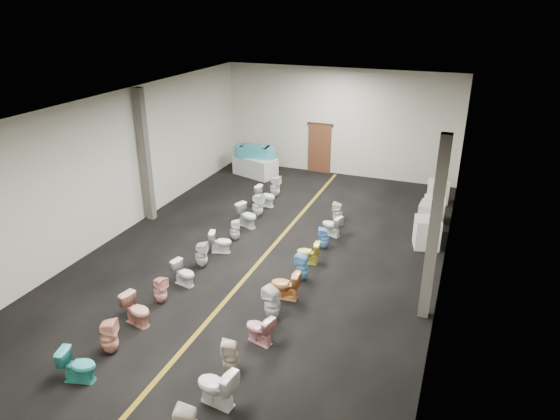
# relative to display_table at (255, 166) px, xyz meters

# --- Properties ---
(floor) EXTENTS (16.00, 16.00, 0.00)m
(floor) POSITION_rel_display_table_xyz_m (3.22, -6.48, -0.41)
(floor) COLOR black
(floor) RESTS_ON ground
(ceiling) EXTENTS (16.00, 16.00, 0.00)m
(ceiling) POSITION_rel_display_table_xyz_m (3.22, -6.48, 4.09)
(ceiling) COLOR black
(ceiling) RESTS_ON ground
(wall_back) EXTENTS (10.00, 0.00, 10.00)m
(wall_back) POSITION_rel_display_table_xyz_m (3.22, 1.52, 1.84)
(wall_back) COLOR beige
(wall_back) RESTS_ON ground
(wall_front) EXTENTS (10.00, 0.00, 10.00)m
(wall_front) POSITION_rel_display_table_xyz_m (3.22, -14.48, 1.84)
(wall_front) COLOR beige
(wall_front) RESTS_ON ground
(wall_left) EXTENTS (0.00, 16.00, 16.00)m
(wall_left) POSITION_rel_display_table_xyz_m (-1.78, -6.48, 1.84)
(wall_left) COLOR beige
(wall_left) RESTS_ON ground
(wall_right) EXTENTS (0.00, 16.00, 16.00)m
(wall_right) POSITION_rel_display_table_xyz_m (8.22, -6.48, 1.84)
(wall_right) COLOR beige
(wall_right) RESTS_ON ground
(aisle_stripe) EXTENTS (0.12, 15.60, 0.01)m
(aisle_stripe) POSITION_rel_display_table_xyz_m (3.22, -6.48, -0.41)
(aisle_stripe) COLOR #7E6412
(aisle_stripe) RESTS_ON floor
(back_door) EXTENTS (1.00, 0.10, 2.10)m
(back_door) POSITION_rel_display_table_xyz_m (2.42, 1.46, 0.64)
(back_door) COLOR #562D19
(back_door) RESTS_ON floor
(door_frame) EXTENTS (1.15, 0.08, 0.10)m
(door_frame) POSITION_rel_display_table_xyz_m (2.42, 1.47, 1.71)
(door_frame) COLOR #331C11
(door_frame) RESTS_ON back_door
(column_left) EXTENTS (0.25, 0.25, 4.50)m
(column_left) POSITION_rel_display_table_xyz_m (-1.53, -5.48, 1.84)
(column_left) COLOR #59544C
(column_left) RESTS_ON floor
(column_right) EXTENTS (0.25, 0.25, 4.50)m
(column_right) POSITION_rel_display_table_xyz_m (7.97, -7.98, 1.84)
(column_right) COLOR #59544C
(column_right) RESTS_ON floor
(display_table) EXTENTS (2.04, 1.46, 0.82)m
(display_table) POSITION_rel_display_table_xyz_m (0.00, 0.00, 0.00)
(display_table) COLOR silver
(display_table) RESTS_ON floor
(bathtub) EXTENTS (1.86, 0.71, 0.55)m
(bathtub) POSITION_rel_display_table_xyz_m (-0.00, 0.00, 0.66)
(bathtub) COLOR teal
(bathtub) RESTS_ON display_table
(appliance_crate_a) EXTENTS (0.88, 0.88, 0.94)m
(appliance_crate_a) POSITION_rel_display_table_xyz_m (7.62, -4.25, 0.06)
(appliance_crate_a) COLOR silver
(appliance_crate_a) RESTS_ON floor
(appliance_crate_b) EXTENTS (0.79, 0.79, 1.03)m
(appliance_crate_b) POSITION_rel_display_table_xyz_m (7.62, -3.20, 0.10)
(appliance_crate_b) COLOR silver
(appliance_crate_b) RESTS_ON floor
(appliance_crate_c) EXTENTS (0.74, 0.74, 0.79)m
(appliance_crate_c) POSITION_rel_display_table_xyz_m (7.62, -2.06, -0.01)
(appliance_crate_c) COLOR silver
(appliance_crate_c) RESTS_ON floor
(appliance_crate_d) EXTENTS (0.80, 0.80, 0.89)m
(appliance_crate_d) POSITION_rel_display_table_xyz_m (7.62, -0.41, 0.03)
(appliance_crate_d) COLOR silver
(appliance_crate_d) RESTS_ON floor
(toilet_left_0) EXTENTS (0.80, 0.57, 0.73)m
(toilet_left_0) POSITION_rel_display_table_xyz_m (1.79, -12.78, -0.04)
(toilet_left_0) COLOR teal
(toilet_left_0) RESTS_ON floor
(toilet_left_1) EXTENTS (0.48, 0.47, 0.83)m
(toilet_left_1) POSITION_rel_display_table_xyz_m (1.81, -11.87, 0.00)
(toilet_left_1) COLOR #F3A58C
(toilet_left_1) RESTS_ON floor
(toilet_left_2) EXTENTS (0.81, 0.57, 0.76)m
(toilet_left_2) POSITION_rel_display_table_xyz_m (1.73, -10.78, -0.03)
(toilet_left_2) COLOR tan
(toilet_left_2) RESTS_ON floor
(toilet_left_3) EXTENTS (0.41, 0.40, 0.73)m
(toilet_left_3) POSITION_rel_display_table_xyz_m (1.74, -9.83, -0.04)
(toilet_left_3) COLOR #F5A7A2
(toilet_left_3) RESTS_ON floor
(toilet_left_4) EXTENTS (0.73, 0.51, 0.68)m
(toilet_left_4) POSITION_rel_display_table_xyz_m (1.83, -8.85, -0.07)
(toilet_left_4) COLOR silver
(toilet_left_4) RESTS_ON floor
(toilet_left_5) EXTENTS (0.42, 0.41, 0.77)m
(toilet_left_5) POSITION_rel_display_table_xyz_m (1.79, -7.85, -0.03)
(toilet_left_5) COLOR silver
(toilet_left_5) RESTS_ON floor
(toilet_left_6) EXTENTS (0.74, 0.54, 0.68)m
(toilet_left_6) POSITION_rel_display_table_xyz_m (1.89, -6.86, -0.07)
(toilet_left_6) COLOR white
(toilet_left_6) RESTS_ON floor
(toilet_left_7) EXTENTS (0.42, 0.41, 0.69)m
(toilet_left_7) POSITION_rel_display_table_xyz_m (1.93, -5.97, -0.07)
(toilet_left_7) COLOR white
(toilet_left_7) RESTS_ON floor
(toilet_left_8) EXTENTS (0.87, 0.68, 0.78)m
(toilet_left_8) POSITION_rel_display_table_xyz_m (1.86, -4.89, -0.02)
(toilet_left_8) COLOR silver
(toilet_left_8) RESTS_ON floor
(toilet_left_9) EXTENTS (0.46, 0.45, 0.85)m
(toilet_left_9) POSITION_rel_display_table_xyz_m (1.86, -4.02, 0.02)
(toilet_left_9) COLOR white
(toilet_left_9) RESTS_ON floor
(toilet_left_10) EXTENTS (0.78, 0.49, 0.76)m
(toilet_left_10) POSITION_rel_display_table_xyz_m (1.74, -3.01, -0.03)
(toilet_left_10) COLOR white
(toilet_left_10) RESTS_ON floor
(toilet_left_11) EXTENTS (0.41, 0.40, 0.84)m
(toilet_left_11) POSITION_rel_display_table_xyz_m (1.73, -2.04, 0.01)
(toilet_left_11) COLOR white
(toilet_left_11) RESTS_ON floor
(toilet_right_1) EXTENTS (0.86, 0.56, 0.82)m
(toilet_right_1) POSITION_rel_display_table_xyz_m (4.65, -12.35, 0.00)
(toilet_right_1) COLOR white
(toilet_right_1) RESTS_ON floor
(toilet_right_2) EXTENTS (0.44, 0.44, 0.76)m
(toilet_right_2) POSITION_rel_display_table_xyz_m (4.52, -11.47, -0.03)
(toilet_right_2) COLOR beige
(toilet_right_2) RESTS_ON floor
(toilet_right_3) EXTENTS (0.77, 0.57, 0.71)m
(toilet_right_3) POSITION_rel_display_table_xyz_m (4.68, -10.38, -0.06)
(toilet_right_3) COLOR pink
(toilet_right_3) RESTS_ON floor
(toilet_right_4) EXTENTS (0.49, 0.49, 0.85)m
(toilet_right_4) POSITION_rel_display_table_xyz_m (4.61, -9.45, 0.01)
(toilet_right_4) COLOR silver
(toilet_right_4) RESTS_ON floor
(toilet_right_5) EXTENTS (0.78, 0.47, 0.77)m
(toilet_right_5) POSITION_rel_display_table_xyz_m (4.58, -8.50, -0.03)
(toilet_right_5) COLOR #DA8D43
(toilet_right_5) RESTS_ON floor
(toilet_right_6) EXTENTS (0.39, 0.38, 0.77)m
(toilet_right_6) POSITION_rel_display_table_xyz_m (4.70, -7.49, -0.03)
(toilet_right_6) COLOR #6CB4E2
(toilet_right_6) RESTS_ON floor
(toilet_right_7) EXTENTS (0.71, 0.47, 0.67)m
(toilet_right_7) POSITION_rel_display_table_xyz_m (4.55, -6.56, -0.07)
(toilet_right_7) COLOR #E5D748
(toilet_right_7) RESTS_ON floor
(toilet_right_8) EXTENTS (0.40, 0.39, 0.68)m
(toilet_right_8) POSITION_rel_display_table_xyz_m (4.70, -5.50, -0.07)
(toilet_right_8) COLOR #7BBBF6
(toilet_right_8) RESTS_ON floor
(toilet_right_9) EXTENTS (0.78, 0.60, 0.70)m
(toilet_right_9) POSITION_rel_display_table_xyz_m (4.68, -4.53, -0.06)
(toilet_right_9) COLOR white
(toilet_right_9) RESTS_ON floor
(toilet_right_10) EXTENTS (0.36, 0.36, 0.75)m
(toilet_right_10) POSITION_rel_display_table_xyz_m (4.62, -3.55, -0.04)
(toilet_right_10) COLOR #EDE4C1
(toilet_right_10) RESTS_ON floor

